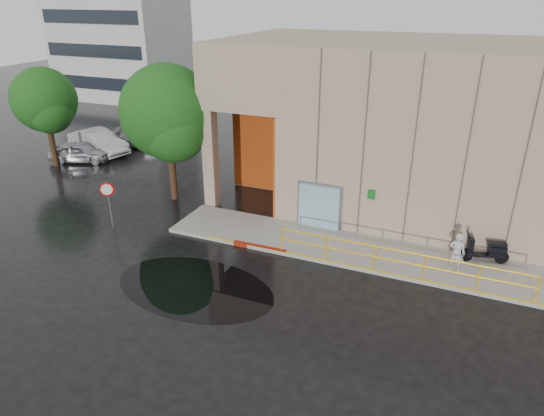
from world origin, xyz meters
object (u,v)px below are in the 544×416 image
Objects in this scene: car_b at (98,142)px; tree_near at (169,116)px; red_curb at (260,248)px; car_a at (79,152)px; tree_far at (45,103)px; person at (457,253)px; scooter at (487,243)px; car_c at (148,138)px; stop_sign at (108,194)px.

car_b is 11.09m from tree_near.
car_b is (-15.58, 8.10, 0.71)m from red_curb.
tree_far reaches higher than car_a.
red_curb is 0.40× the size of tree_far.
tree_far is at bearing -176.57° from car_b.
scooter is (1.04, 1.24, 0.01)m from person.
car_b is 0.80× the size of tree_far.
scooter is 0.28× the size of tree_near.
person is at bearing -92.02° from car_b.
tree_far is (-9.91, 1.69, -0.46)m from tree_near.
red_curb is at bearing -16.95° from tree_far.
tree_far is at bearing 131.09° from car_c.
car_a is 10.39m from tree_near.
car_b is 0.69× the size of tree_near.
person is 24.46m from tree_far.
red_curb is at bearing -27.29° from tree_near.
person is 0.44× the size of car_a.
red_curb is (7.20, 0.71, -1.57)m from stop_sign.
tree_near is (9.19, -2.97, 3.81)m from car_a.
stop_sign is 12.20m from car_b.
stop_sign is (-14.94, -1.76, 0.68)m from person.
car_a is 3.66m from tree_far.
tree_near is at bearing -159.82° from car_c.
stop_sign is at bearing -174.86° from car_c.
car_b is (-0.08, 1.88, 0.15)m from car_a.
person is at bearing -9.24° from tree_far.
person reaches higher than car_b.
stop_sign is at bearing 14.12° from person.
tree_near is at bearing -102.79° from car_b.
scooter is 0.43× the size of car_c.
car_a is at bearing 155.99° from scooter.
scooter is at bearing -3.65° from tree_near.
tree_far reaches higher than car_c.
tree_near reaches higher than stop_sign.
car_a is 0.63× the size of tree_far.
person is 0.24× the size of tree_near.
car_b is (-24.36, 5.81, -0.20)m from scooter.
scooter is 0.86× the size of stop_sign.
tree_far is (-16.22, 4.94, 3.91)m from red_curb.
stop_sign is 0.32× the size of tree_near.
car_c is 11.05m from tree_near.
stop_sign reaches higher than red_curb.
person is 1.62m from scooter.
person is 7.86m from red_curb.
stop_sign reaches higher than scooter.
tree_far is at bearing 159.13° from scooter.
car_c is at bearing 107.83° from stop_sign.
tree_near reaches higher than scooter.
tree_far is (-23.96, 3.90, 3.02)m from person.
stop_sign is (-15.98, -3.00, 0.67)m from scooter.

